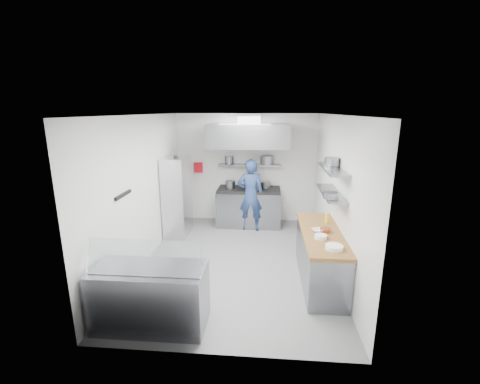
# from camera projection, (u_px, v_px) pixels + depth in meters

# --- Properties ---
(floor) EXTENTS (5.00, 5.00, 0.00)m
(floor) POSITION_uv_depth(u_px,v_px,m) (237.00, 261.00, 6.30)
(floor) COLOR #5D5D60
(floor) RESTS_ON ground
(ceiling) EXTENTS (5.00, 5.00, 0.00)m
(ceiling) POSITION_uv_depth(u_px,v_px,m) (237.00, 115.00, 5.61)
(ceiling) COLOR silver
(ceiling) RESTS_ON wall_back
(wall_back) EXTENTS (3.60, 2.80, 0.02)m
(wall_back) POSITION_uv_depth(u_px,v_px,m) (246.00, 168.00, 8.37)
(wall_back) COLOR white
(wall_back) RESTS_ON floor
(wall_front) EXTENTS (3.60, 2.80, 0.02)m
(wall_front) POSITION_uv_depth(u_px,v_px,m) (217.00, 248.00, 3.54)
(wall_front) COLOR white
(wall_front) RESTS_ON floor
(wall_left) EXTENTS (2.80, 5.00, 0.02)m
(wall_left) POSITION_uv_depth(u_px,v_px,m) (143.00, 190.00, 6.10)
(wall_left) COLOR white
(wall_left) RESTS_ON floor
(wall_right) EXTENTS (2.80, 5.00, 0.02)m
(wall_right) POSITION_uv_depth(u_px,v_px,m) (336.00, 194.00, 5.81)
(wall_right) COLOR white
(wall_right) RESTS_ON floor
(gas_range) EXTENTS (1.60, 0.80, 0.90)m
(gas_range) POSITION_uv_depth(u_px,v_px,m) (249.00, 208.00, 8.21)
(gas_range) COLOR gray
(gas_range) RESTS_ON floor
(cooktop) EXTENTS (1.57, 0.78, 0.06)m
(cooktop) POSITION_uv_depth(u_px,v_px,m) (249.00, 190.00, 8.09)
(cooktop) COLOR black
(cooktop) RESTS_ON gas_range
(stock_pot_left) EXTENTS (0.25, 0.25, 0.20)m
(stock_pot_left) POSITION_uv_depth(u_px,v_px,m) (230.00, 185.00, 8.06)
(stock_pot_left) COLOR slate
(stock_pot_left) RESTS_ON cooktop
(stock_pot_mid) EXTENTS (0.33, 0.33, 0.24)m
(stock_pot_mid) POSITION_uv_depth(u_px,v_px,m) (253.00, 185.00, 7.96)
(stock_pot_mid) COLOR slate
(stock_pot_mid) RESTS_ON cooktop
(stock_pot_right) EXTENTS (0.25, 0.25, 0.16)m
(stock_pot_right) POSITION_uv_depth(u_px,v_px,m) (265.00, 185.00, 8.15)
(stock_pot_right) COLOR slate
(stock_pot_right) RESTS_ON cooktop
(over_range_shelf) EXTENTS (1.60, 0.30, 0.04)m
(over_range_shelf) POSITION_uv_depth(u_px,v_px,m) (250.00, 165.00, 8.18)
(over_range_shelf) COLOR gray
(over_range_shelf) RESTS_ON wall_back
(shelf_pot_a) EXTENTS (0.24, 0.24, 0.18)m
(shelf_pot_a) POSITION_uv_depth(u_px,v_px,m) (229.00, 160.00, 8.34)
(shelf_pot_a) COLOR slate
(shelf_pot_a) RESTS_ON over_range_shelf
(shelf_pot_b) EXTENTS (0.33, 0.33, 0.22)m
(shelf_pot_b) POSITION_uv_depth(u_px,v_px,m) (267.00, 160.00, 8.07)
(shelf_pot_b) COLOR slate
(shelf_pot_b) RESTS_ON over_range_shelf
(extractor_hood) EXTENTS (1.90, 1.15, 0.55)m
(extractor_hood) POSITION_uv_depth(u_px,v_px,m) (249.00, 135.00, 7.58)
(extractor_hood) COLOR gray
(extractor_hood) RESTS_ON wall_back
(hood_duct) EXTENTS (0.55, 0.55, 0.24)m
(hood_duct) POSITION_uv_depth(u_px,v_px,m) (250.00, 119.00, 7.70)
(hood_duct) COLOR slate
(hood_duct) RESTS_ON extractor_hood
(red_firebox) EXTENTS (0.22, 0.10, 0.26)m
(red_firebox) POSITION_uv_depth(u_px,v_px,m) (198.00, 167.00, 8.41)
(red_firebox) COLOR #B80E1A
(red_firebox) RESTS_ON wall_back
(chef) EXTENTS (0.66, 0.45, 1.77)m
(chef) POSITION_uv_depth(u_px,v_px,m) (250.00, 195.00, 7.76)
(chef) COLOR navy
(chef) RESTS_ON floor
(wire_rack) EXTENTS (0.50, 0.90, 1.85)m
(wire_rack) POSITION_uv_depth(u_px,v_px,m) (177.00, 196.00, 7.48)
(wire_rack) COLOR silver
(wire_rack) RESTS_ON floor
(rack_bin_a) EXTENTS (0.16, 0.20, 0.18)m
(rack_bin_a) POSITION_uv_depth(u_px,v_px,m) (174.00, 205.00, 7.20)
(rack_bin_a) COLOR white
(rack_bin_a) RESTS_ON wire_rack
(rack_bin_b) EXTENTS (0.13, 0.16, 0.14)m
(rack_bin_b) POSITION_uv_depth(u_px,v_px,m) (178.00, 179.00, 7.53)
(rack_bin_b) COLOR yellow
(rack_bin_b) RESTS_ON wire_rack
(rack_jar) EXTENTS (0.10, 0.10, 0.18)m
(rack_jar) POSITION_uv_depth(u_px,v_px,m) (176.00, 160.00, 7.13)
(rack_jar) COLOR black
(rack_jar) RESTS_ON wire_rack
(knife_strip) EXTENTS (0.04, 0.55, 0.05)m
(knife_strip) POSITION_uv_depth(u_px,v_px,m) (123.00, 195.00, 5.19)
(knife_strip) COLOR black
(knife_strip) RESTS_ON wall_left
(prep_counter_base) EXTENTS (0.62, 2.00, 0.84)m
(prep_counter_base) POSITION_uv_depth(u_px,v_px,m) (320.00, 258.00, 5.50)
(prep_counter_base) COLOR gray
(prep_counter_base) RESTS_ON floor
(prep_counter_top) EXTENTS (0.65, 2.04, 0.06)m
(prep_counter_top) POSITION_uv_depth(u_px,v_px,m) (322.00, 233.00, 5.39)
(prep_counter_top) COLOR brown
(prep_counter_top) RESTS_ON prep_counter_base
(plate_stack_a) EXTENTS (0.26, 0.26, 0.06)m
(plate_stack_a) POSITION_uv_depth(u_px,v_px,m) (334.00, 247.00, 4.70)
(plate_stack_a) COLOR white
(plate_stack_a) RESTS_ON prep_counter_top
(plate_stack_b) EXTENTS (0.20, 0.20, 0.06)m
(plate_stack_b) POSITION_uv_depth(u_px,v_px,m) (321.00, 237.00, 5.09)
(plate_stack_b) COLOR white
(plate_stack_b) RESTS_ON prep_counter_top
(copper_pan) EXTENTS (0.17, 0.17, 0.06)m
(copper_pan) POSITION_uv_depth(u_px,v_px,m) (325.00, 230.00, 5.37)
(copper_pan) COLOR #B45532
(copper_pan) RESTS_ON prep_counter_top
(squeeze_bottle) EXTENTS (0.05, 0.05, 0.18)m
(squeeze_bottle) POSITION_uv_depth(u_px,v_px,m) (327.00, 218.00, 5.77)
(squeeze_bottle) COLOR yellow
(squeeze_bottle) RESTS_ON prep_counter_top
(mixing_bowl) EXTENTS (0.24, 0.24, 0.05)m
(mixing_bowl) POSITION_uv_depth(u_px,v_px,m) (318.00, 230.00, 5.37)
(mixing_bowl) COLOR white
(mixing_bowl) RESTS_ON prep_counter_top
(wall_shelf_lower) EXTENTS (0.30, 1.30, 0.04)m
(wall_shelf_lower) POSITION_uv_depth(u_px,v_px,m) (331.00, 193.00, 5.51)
(wall_shelf_lower) COLOR gray
(wall_shelf_lower) RESTS_ON wall_right
(wall_shelf_upper) EXTENTS (0.30, 1.30, 0.04)m
(wall_shelf_upper) POSITION_uv_depth(u_px,v_px,m) (332.00, 169.00, 5.40)
(wall_shelf_upper) COLOR gray
(wall_shelf_upper) RESTS_ON wall_right
(shelf_pot_c) EXTENTS (0.24, 0.24, 0.10)m
(shelf_pot_c) POSITION_uv_depth(u_px,v_px,m) (331.00, 195.00, 5.08)
(shelf_pot_c) COLOR slate
(shelf_pot_c) RESTS_ON wall_shelf_lower
(shelf_pot_d) EXTENTS (0.26, 0.26, 0.14)m
(shelf_pot_d) POSITION_uv_depth(u_px,v_px,m) (332.00, 161.00, 5.59)
(shelf_pot_d) COLOR slate
(shelf_pot_d) RESTS_ON wall_shelf_upper
(display_case) EXTENTS (1.50, 0.70, 0.85)m
(display_case) POSITION_uv_depth(u_px,v_px,m) (151.00, 297.00, 4.35)
(display_case) COLOR gray
(display_case) RESTS_ON floor
(display_glass) EXTENTS (1.47, 0.19, 0.42)m
(display_glass) POSITION_uv_depth(u_px,v_px,m) (144.00, 257.00, 4.07)
(display_glass) COLOR silver
(display_glass) RESTS_ON display_case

